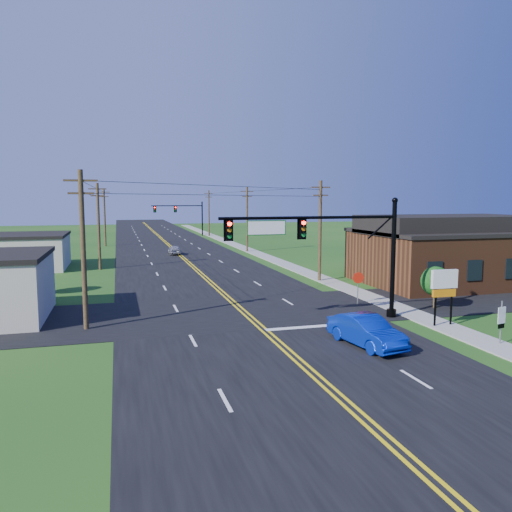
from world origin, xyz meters
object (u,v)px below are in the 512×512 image
object	(u,v)px
signal_mast_main	(327,244)
blue_car	(366,332)
stop_sign	(358,281)
route_sign	(501,319)
signal_mast_far	(180,213)

from	to	relation	value
signal_mast_main	blue_car	distance (m)	6.58
blue_car	stop_sign	world-z (taller)	stop_sign
signal_mast_main	route_sign	bearing A→B (deg)	-45.55
stop_sign	blue_car	bearing A→B (deg)	-106.28
signal_mast_far	route_sign	size ratio (longest dim) A/B	4.84
signal_mast_far	route_sign	xyz separation A→B (m)	(6.56, -78.79, -3.22)
signal_mast_far	blue_car	distance (m)	77.33
blue_car	route_sign	bearing A→B (deg)	-22.89
signal_mast_main	route_sign	size ratio (longest dim) A/B	4.98
blue_car	stop_sign	size ratio (longest dim) A/B	2.03
route_sign	signal_mast_main	bearing A→B (deg)	121.98
signal_mast_main	stop_sign	xyz separation A→B (m)	(4.16, 3.98, -3.08)
route_sign	stop_sign	bearing A→B (deg)	90.60
signal_mast_main	signal_mast_far	world-z (taller)	same
blue_car	route_sign	xyz separation A→B (m)	(6.74, -1.55, 0.55)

